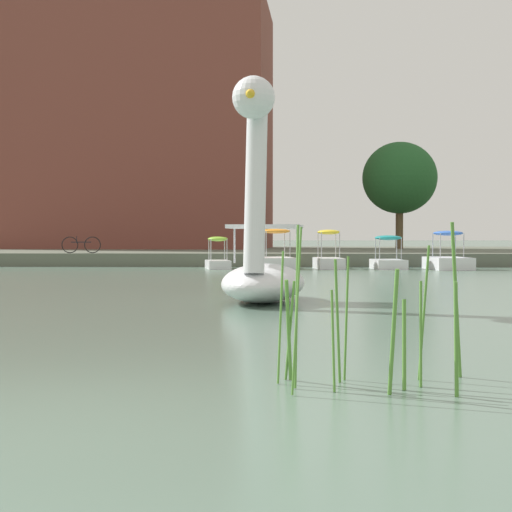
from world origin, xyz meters
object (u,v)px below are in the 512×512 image
pedal_boat_lime (218,259)px  pedal_boat_blue (448,259)px  swan_boat (262,253)px  pedal_boat_teal (388,259)px  pedal_boat_orange (276,257)px  tree_sapling_by_fence (400,178)px  bicycle_parked (81,245)px  pedal_boat_yellow (329,258)px

pedal_boat_lime → pedal_boat_blue: (9.46, -0.33, 0.02)m
swan_boat → pedal_boat_teal: (4.82, 15.90, -0.60)m
pedal_boat_teal → pedal_boat_blue: pedal_boat_blue is taller
pedal_boat_orange → tree_sapling_by_fence: 16.73m
pedal_boat_blue → bicycle_parked: (-15.84, 2.64, 0.54)m
pedal_boat_lime → pedal_boat_yellow: bearing=3.0°
pedal_boat_teal → pedal_boat_blue: bearing=-9.1°
swan_boat → pedal_boat_blue: size_ratio=1.74×
pedal_boat_yellow → bicycle_parked: 11.22m
pedal_boat_teal → pedal_boat_yellow: bearing=175.5°
pedal_boat_lime → pedal_boat_yellow: (4.63, 0.25, 0.04)m
pedal_boat_lime → pedal_boat_yellow: size_ratio=0.90×
pedal_boat_lime → swan_boat: bearing=-81.9°
swan_boat → pedal_boat_orange: (0.14, 15.83, -0.53)m
pedal_boat_orange → bicycle_parked: (-8.79, 2.33, 0.48)m
pedal_boat_teal → pedal_boat_blue: size_ratio=0.83×
pedal_boat_yellow → pedal_boat_teal: pedal_boat_yellow is taller
pedal_boat_yellow → swan_boat: bearing=-98.4°
pedal_boat_yellow → bicycle_parked: size_ratio=1.23×
pedal_boat_teal → pedal_boat_orange: bearing=-179.2°
pedal_boat_lime → tree_sapling_by_fence: size_ratio=0.30×
bicycle_parked → pedal_boat_teal: bearing=-9.5°
pedal_boat_yellow → pedal_boat_blue: bearing=-6.8°
pedal_boat_yellow → tree_sapling_by_fence: 15.65m
pedal_boat_yellow → bicycle_parked: (-11.02, 2.07, 0.51)m
pedal_boat_yellow → pedal_boat_teal: size_ratio=1.03×
pedal_boat_orange → pedal_boat_yellow: size_ratio=1.14×
pedal_boat_blue → tree_sapling_by_fence: (0.32, 14.68, 4.42)m
pedal_boat_lime → pedal_boat_orange: 2.41m
pedal_boat_orange → tree_sapling_by_fence: size_ratio=0.38×
swan_boat → pedal_boat_blue: 17.11m
tree_sapling_by_fence → bicycle_parked: bearing=-143.3°
pedal_boat_lime → pedal_boat_yellow: pedal_boat_yellow is taller
pedal_boat_orange → pedal_boat_blue: pedal_boat_orange is taller
pedal_boat_orange → pedal_boat_teal: pedal_boat_orange is taller
pedal_boat_teal → tree_sapling_by_fence: 15.21m
swan_boat → pedal_boat_yellow: (2.37, 16.09, -0.56)m
pedal_boat_lime → bicycle_parked: bearing=160.1°
pedal_boat_teal → tree_sapling_by_fence: bearing=79.3°
swan_boat → pedal_boat_blue: (7.19, 15.52, -0.58)m
pedal_boat_lime → bicycle_parked: (-6.38, 2.31, 0.56)m
pedal_boat_blue → pedal_boat_yellow: bearing=173.2°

